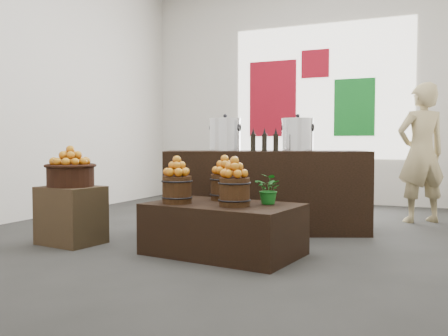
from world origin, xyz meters
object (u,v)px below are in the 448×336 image
at_px(display_table, 223,229).
at_px(stock_pot_left, 225,135).
at_px(counter, 266,191).
at_px(shopper, 421,153).
at_px(wicker_basket, 71,176).
at_px(stock_pot_center, 298,135).
at_px(crate, 71,215).

distance_m(display_table, stock_pot_left, 1.55).
height_order(counter, shopper, shopper).
bearing_deg(wicker_basket, shopper, 42.36).
distance_m(wicker_basket, stock_pot_left, 1.87).
height_order(stock_pot_left, shopper, shopper).
height_order(display_table, shopper, shopper).
xyz_separation_m(wicker_basket, stock_pot_center, (2.02, 1.69, 0.44)).
height_order(wicker_basket, stock_pot_left, stock_pot_left).
distance_m(crate, stock_pot_center, 2.77).
relative_size(crate, stock_pot_center, 1.66).
height_order(display_table, counter, counter).
relative_size(display_table, stock_pot_left, 3.85).
bearing_deg(counter, shopper, 18.84).
bearing_deg(crate, shopper, 42.36).
bearing_deg(stock_pot_center, crate, -140.13).
bearing_deg(stock_pot_center, shopper, 45.78).
bearing_deg(stock_pot_center, stock_pot_left, -156.75).
height_order(counter, stock_pot_left, stock_pot_left).
bearing_deg(crate, display_table, 6.63).
xyz_separation_m(display_table, stock_pot_left, (-0.49, 1.15, 0.93)).
distance_m(crate, wicker_basket, 0.42).
bearing_deg(wicker_basket, stock_pot_center, 39.87).
bearing_deg(display_table, crate, -166.42).
xyz_separation_m(counter, stock_pot_center, (0.35, 0.15, 0.68)).
height_order(crate, wicker_basket, wicker_basket).
distance_m(crate, display_table, 1.72).
xyz_separation_m(counter, shopper, (1.69, 1.53, 0.45)).
bearing_deg(counter, crate, -160.61).
height_order(crate, counter, counter).
relative_size(display_table, counter, 0.59).
bearing_deg(shopper, stock_pot_center, 11.39).
height_order(wicker_basket, shopper, shopper).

